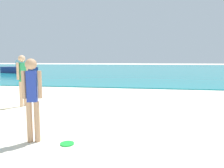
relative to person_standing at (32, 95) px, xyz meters
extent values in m
cube|color=teal|center=(1.37, 38.18, -0.90)|extent=(160.00, 60.00, 0.06)
cylinder|color=tan|center=(0.07, 0.02, -0.53)|extent=(0.11, 0.11, 0.80)
cylinder|color=tan|center=(-0.07, -0.02, -0.53)|extent=(0.11, 0.11, 0.80)
cube|color=#233899|center=(0.00, 0.00, 0.17)|extent=(0.21, 0.16, 0.60)
sphere|color=tan|center=(0.00, 0.00, 0.60)|extent=(0.22, 0.22, 0.22)
cylinder|color=tan|center=(0.14, 0.04, 0.20)|extent=(0.08, 0.08, 0.53)
cylinder|color=tan|center=(-0.14, -0.04, 0.20)|extent=(0.08, 0.08, 0.53)
cylinder|color=green|center=(0.69, -0.03, -0.91)|extent=(0.26, 0.26, 0.03)
cylinder|color=#DDAD84|center=(-2.02, 3.04, -0.49)|extent=(0.12, 0.12, 0.87)
cylinder|color=#DDAD84|center=(-2.10, 2.91, -0.49)|extent=(0.12, 0.12, 0.87)
cube|color=#2DA35B|center=(-2.06, 2.97, 0.26)|extent=(0.20, 0.23, 0.65)
sphere|color=#DDAD84|center=(-2.06, 2.97, 0.72)|extent=(0.23, 0.23, 0.23)
cylinder|color=#DDAD84|center=(-1.98, 3.11, 0.30)|extent=(0.09, 0.09, 0.58)
cylinder|color=#DDAD84|center=(-2.14, 2.83, 0.30)|extent=(0.09, 0.09, 0.58)
cube|color=navy|center=(-12.94, 19.56, -0.51)|extent=(4.72, 2.47, 0.72)
cube|color=silver|center=(-12.15, 19.36, 0.26)|extent=(1.82, 1.37, 0.81)
camera|label=1|loc=(2.19, -3.77, 0.68)|focal=34.40mm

